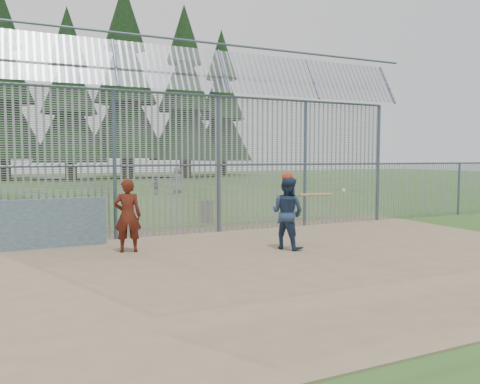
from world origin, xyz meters
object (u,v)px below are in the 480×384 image
onlooker (128,216)px  trash_can (206,211)px  dugout_wall (53,223)px  batter (287,213)px

onlooker → trash_can: size_ratio=2.08×
dugout_wall → batter: bearing=-26.1°
dugout_wall → trash_can: (5.00, 2.73, -0.24)m
trash_can → onlooker: bearing=-130.7°
dugout_wall → trash_can: 5.70m
dugout_wall → onlooker: (1.55, -1.28, 0.25)m
batter → trash_can: size_ratio=2.12×
onlooker → trash_can: onlooker is taller
trash_can → batter: bearing=-88.7°
batter → onlooker: batter is taller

